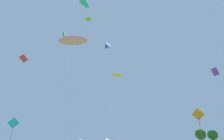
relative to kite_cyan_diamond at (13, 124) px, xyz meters
The scene contains 12 objects.
kite_cyan_diamond is the anchor object (origin of this frame).
kite_pink_parafoil 30.05m from the kite_cyan_diamond, 54.15° to the right, with size 4.18×1.97×15.58m.
kite_orange_diamond 44.16m from the kite_cyan_diamond, ahead, with size 2.46×2.71×9.76m.
kite_lime_diamond 31.66m from the kite_cyan_diamond, ahead, with size 2.35×2.18×34.91m.
kite_red_diamond 19.37m from the kite_cyan_diamond, 118.14° to the left, with size 1.80×2.47×26.01m.
kite_green_box 32.37m from the kite_cyan_diamond, 56.03° to the left, with size 1.45×1.38×36.76m.
kite_purple_box 44.96m from the kite_cyan_diamond, 16.88° to the right, with size 2.32×1.31×15.23m.
kite_cyan_parafoil 31.79m from the kite_cyan_diamond, 40.42° to the right, with size 2.79×3.71×29.57m.
kite_blue_delta 34.52m from the kite_cyan_diamond, 23.88° to the left, with size 3.52×3.90×32.67m.
kite_yellow_parafoil 28.54m from the kite_cyan_diamond, 11.20° to the left, with size 3.30×2.33×20.15m.
tree_distant_left 71.11m from the kite_cyan_diamond, 26.53° to the left, with size 3.87×3.87×6.55m.
tree_distant_right 73.64m from the kite_cyan_diamond, 32.15° to the left, with size 4.43×4.43×7.26m.
Camera 1 is at (-1.11, -3.34, 1.81)m, focal length 30.63 mm.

